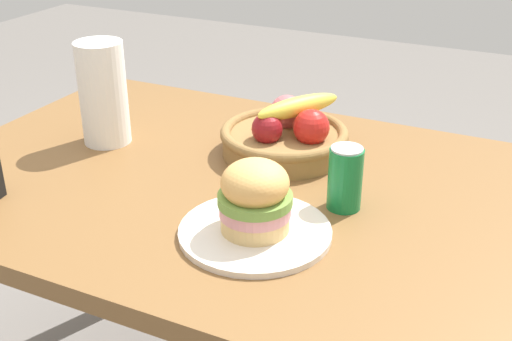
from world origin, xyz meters
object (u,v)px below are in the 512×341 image
object	(u,v)px
plate	(255,232)
soda_can	(345,178)
fruit_basket	(286,135)
sandwich	(255,197)
paper_towel_roll	(103,93)

from	to	relation	value
plate	soda_can	world-z (taller)	soda_can
soda_can	fruit_basket	world-z (taller)	fruit_basket
fruit_basket	plate	bearing A→B (deg)	-75.73
plate	sandwich	size ratio (longest dim) A/B	2.07
soda_can	plate	bearing A→B (deg)	-124.01
fruit_basket	paper_towel_roll	size ratio (longest dim) A/B	1.21
plate	soda_can	distance (m)	0.21
plate	soda_can	xyz separation A→B (m)	(0.11, 0.16, 0.06)
plate	soda_can	bearing A→B (deg)	55.99
plate	paper_towel_roll	size ratio (longest dim) A/B	1.15
sandwich	fruit_basket	bearing A→B (deg)	104.27
sandwich	soda_can	xyz separation A→B (m)	(0.11, 0.16, -0.01)
fruit_basket	paper_towel_roll	world-z (taller)	paper_towel_roll
plate	soda_can	size ratio (longest dim) A/B	2.19
plate	fruit_basket	world-z (taller)	fruit_basket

